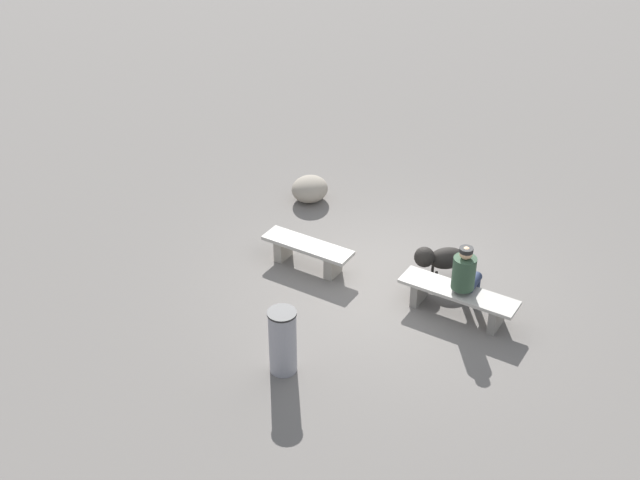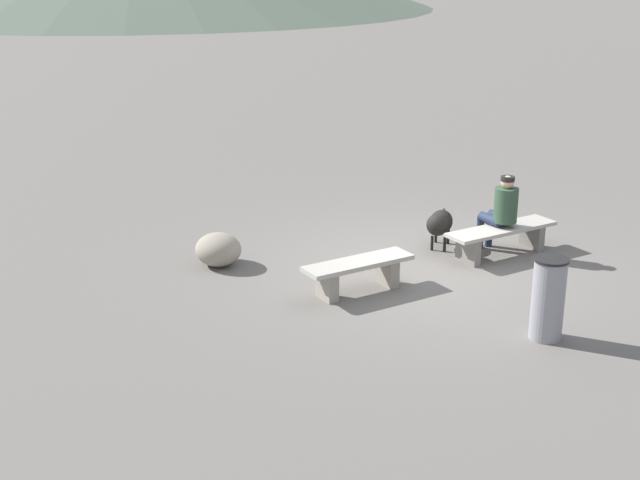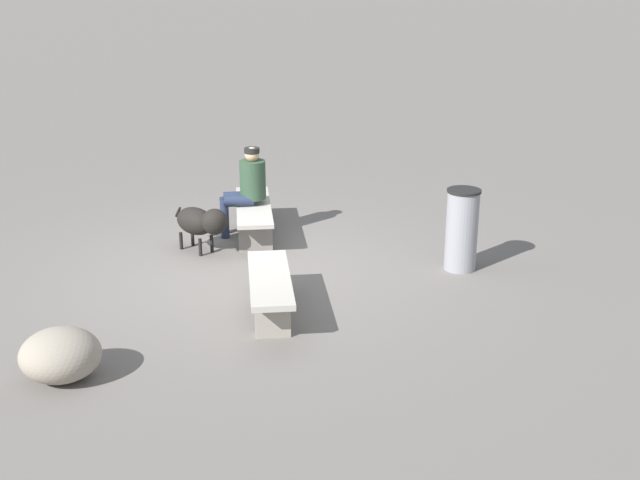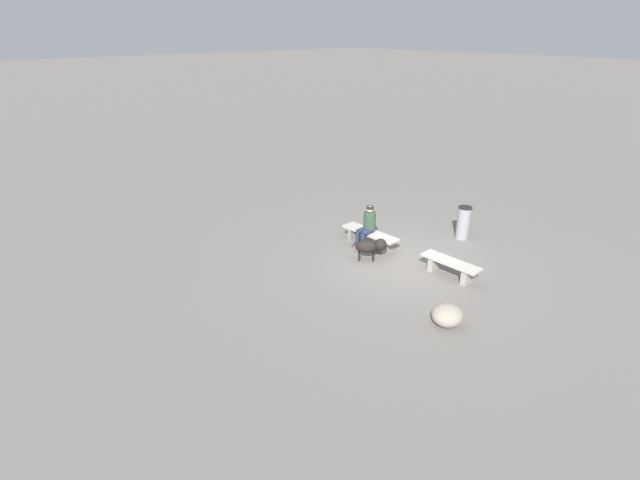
# 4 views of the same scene
# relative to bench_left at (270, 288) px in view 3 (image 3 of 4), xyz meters

# --- Properties ---
(ground) EXTENTS (210.00, 210.00, 0.06)m
(ground) POSITION_rel_bench_left_xyz_m (1.29, 0.29, -0.32)
(ground) COLOR slate
(bench_left) EXTENTS (1.52, 0.45, 0.43)m
(bench_left) POSITION_rel_bench_left_xyz_m (0.00, 0.00, 0.00)
(bench_left) COLOR gray
(bench_left) RESTS_ON ground
(bench_right) EXTENTS (1.79, 0.49, 0.43)m
(bench_right) POSITION_rel_bench_left_xyz_m (2.56, 0.14, 0.01)
(bench_right) COLOR gray
(bench_right) RESTS_ON ground
(seated_person) EXTENTS (0.36, 0.62, 1.19)m
(seated_person) POSITION_rel_bench_left_xyz_m (2.61, 0.23, 0.39)
(seated_person) COLOR #2D4733
(seated_person) RESTS_ON ground
(dog) EXTENTS (0.76, 0.74, 0.62)m
(dog) POSITION_rel_bench_left_xyz_m (1.94, 0.80, 0.12)
(dog) COLOR black
(dog) RESTS_ON ground
(trash_bin) EXTENTS (0.40, 0.40, 0.98)m
(trash_bin) POSITION_rel_bench_left_xyz_m (1.11, -2.28, 0.20)
(trash_bin) COLOR gray
(trash_bin) RESTS_ON ground
(boulder) EXTENTS (0.66, 0.72, 0.46)m
(boulder) POSITION_rel_bench_left_xyz_m (-1.17, 1.84, -0.06)
(boulder) COLOR gray
(boulder) RESTS_ON ground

